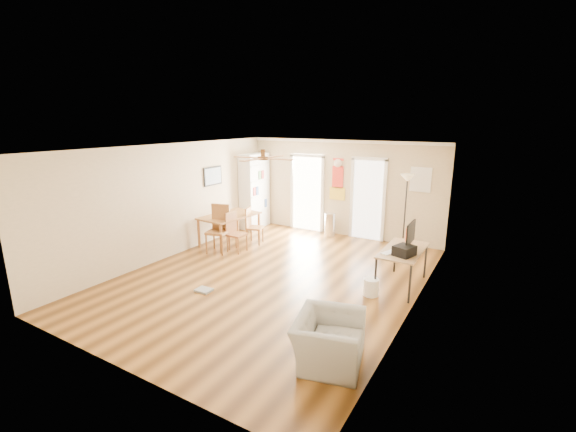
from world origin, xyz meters
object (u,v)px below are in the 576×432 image
Objects in this scene: dining_chair_right_b at (237,232)px; wastebasket_b at (354,325)px; wastebasket_a at (371,287)px; dining_chair_near at (217,229)px; printer at (404,251)px; computer_desk at (402,268)px; armchair at (329,340)px; bookshelf at (255,191)px; dining_table at (230,229)px; dining_chair_right_a at (255,226)px; trash_can at (330,225)px; torchiere_lamp at (405,212)px.

dining_chair_right_b reaches higher than wastebasket_b.
dining_chair_right_b reaches higher than wastebasket_a.
dining_chair_near is 4.43m from printer.
computer_desk is 2.90m from armchair.
armchair is (4.66, -4.96, -0.77)m from bookshelf.
dining_table is 0.70m from dining_chair_right_b.
bookshelf reaches higher than dining_chair_right_b.
dining_chair_right_a is 2.10m from trash_can.
armchair is at bearing -47.36° from dining_chair_near.
printer is at bearing -76.18° from torchiere_lamp.
bookshelf is 2.46m from trash_can.
wastebasket_b is (4.17, -1.82, -0.43)m from dining_chair_near.
dining_table is at bearing 104.83° from dining_chair_right_a.
trash_can reaches higher than armchair.
dining_chair_right_b is 3.96m from computer_desk.
wastebasket_a is at bearing -54.03° from trash_can.
torchiere_lamp reaches higher than wastebasket_b.
printer is (4.42, -0.07, 0.26)m from dining_chair_near.
bookshelf is 1.71m from dining_chair_right_a.
bookshelf is at bearing 138.72° from wastebasket_b.
dining_chair_near reaches higher than dining_chair_right_a.
dining_chair_right_a is 4.21m from printer.
dining_chair_right_b is 0.84× the size of dining_chair_near.
torchiere_lamp is (3.78, 2.53, 0.36)m from dining_chair_near.
bookshelf reaches higher than wastebasket_a.
computer_desk is at bearing -11.35° from dining_chair_near.
wastebasket_b is (3.80, -2.09, -0.34)m from dining_chair_right_b.
bookshelf is at bearing 25.24° from dining_chair_right_b.
armchair is at bearing -37.71° from dining_table.
armchair is (0.16, -2.20, 0.16)m from wastebasket_a.
wastebasket_b is at bearing -29.93° from dining_table.
torchiere_lamp reaches higher than dining_table.
dining_chair_right_b is at bearing -121.62° from trash_can.
wastebasket_b is (-0.25, -1.74, -0.69)m from printer.
dining_chair_right_a is at bearing -51.27° from bookshelf.
dining_chair_near reaches higher than computer_desk.
wastebasket_a is at bearing 98.56° from wastebasket_b.
wastebasket_a is (0.18, -2.97, -0.77)m from torchiere_lamp.
trash_can is 3.44m from computer_desk.
bookshelf is at bearing 172.86° from printer.
dining_chair_near is 4.57m from wastebasket_b.
dining_table is 0.81× the size of torchiere_lamp.
dining_chair_right_b reaches higher than dining_chair_right_a.
dining_chair_right_a reaches higher than printer.
dining_chair_near reaches higher than wastebasket_b.
dining_chair_right_b is 0.47m from dining_chair_near.
trash_can is (1.78, 2.57, -0.24)m from dining_chair_near.
armchair is at bearing -65.82° from trash_can.
trash_can is (1.41, 1.55, -0.14)m from dining_chair_right_a.
printer is at bearing 38.30° from wastebasket_a.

